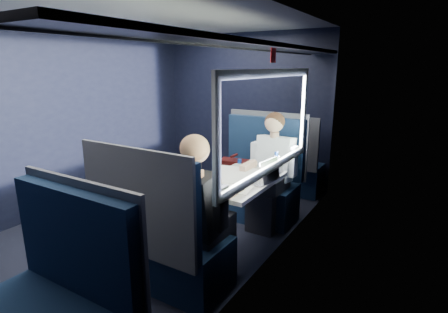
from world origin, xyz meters
The scene contains 13 objects.
ground centered at (0.00, 0.00, -0.01)m, with size 2.80×4.20×0.01m, color black.
room_shell centered at (0.02, 0.00, 1.48)m, with size 3.00×4.40×2.40m.
table centered at (1.03, 0.00, 0.66)m, with size 0.62×1.00×0.74m.
seat_bay_near centered at (0.84, 0.87, 0.42)m, with size 1.04×0.62×1.26m.
seat_bay_far centered at (0.85, -0.87, 0.41)m, with size 1.04×0.62×1.26m.
seat_row_front centered at (0.85, 1.80, 0.41)m, with size 1.04×0.51×1.16m.
seat_row_back centered at (0.85, -1.80, 0.41)m, with size 1.04×0.51×1.16m.
man centered at (1.10, 0.70, 0.72)m, with size 0.53×0.56×1.32m.
woman centered at (1.10, -0.71, 0.73)m, with size 0.53×0.56×1.32m.
papers centered at (0.99, 0.00, 0.74)m, with size 0.55×0.79×0.01m, color white.
laptop centered at (1.31, 0.06, 0.80)m, with size 0.26×0.33×0.23m.
bottle_small centered at (1.31, 0.32, 0.85)m, with size 0.07×0.07×0.24m.
cup centered at (1.30, 0.42, 0.79)m, with size 0.08×0.08×0.10m, color white.
Camera 1 is at (2.60, -2.81, 1.80)m, focal length 28.00 mm.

